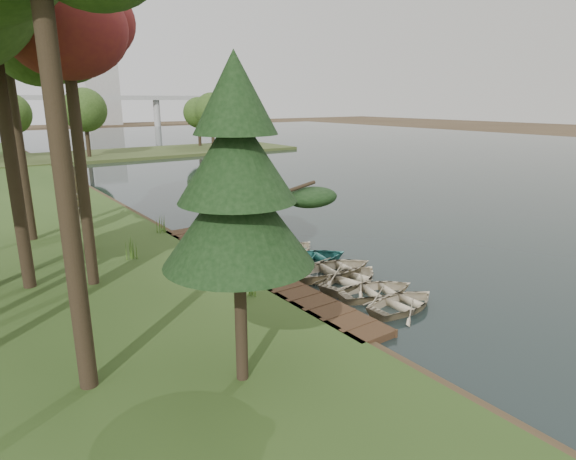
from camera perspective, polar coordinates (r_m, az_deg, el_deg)
ground at (r=22.53m, az=-1.11°, el=-4.37°), size 300.00×300.00×0.00m
water at (r=56.81m, az=12.64°, el=7.24°), size 130.00×200.00×0.05m
boardwalk at (r=21.66m, az=-4.61°, el=-4.81°), size 1.60×16.00×0.30m
peninsula at (r=70.79m, az=-19.19°, el=8.44°), size 50.00×14.00×0.45m
far_trees at (r=69.54m, az=-22.33°, el=13.19°), size 45.60×5.60×8.80m
bridge at (r=139.64m, az=-26.34°, el=13.50°), size 95.90×4.00×8.60m
building_a at (r=163.02m, az=-21.38°, el=14.72°), size 10.00×8.00×18.00m
rowboat_0 at (r=18.41m, az=13.57°, el=-8.20°), size 3.15×2.29×0.64m
rowboat_1 at (r=19.29m, az=10.47°, el=-6.86°), size 3.68×2.99×0.67m
rowboat_2 at (r=20.32m, az=7.54°, el=-5.51°), size 3.91×3.21×0.71m
rowboat_3 at (r=21.25m, az=5.56°, el=-4.41°), size 4.08×3.15×0.78m
rowboat_4 at (r=22.53m, az=2.61°, el=-3.19°), size 4.23×3.38×0.78m
rowboat_5 at (r=23.53m, az=0.18°, el=-2.40°), size 4.28×3.60×0.76m
rowboat_6 at (r=24.47m, az=-2.05°, el=-1.88°), size 3.58×3.11×0.62m
rowboat_7 at (r=25.78m, az=-3.36°, el=-0.96°), size 3.27×2.40×0.66m
stored_rowboat at (r=29.53m, az=-23.62°, el=0.46°), size 4.35×3.74×0.76m
tree_2 at (r=20.15m, az=-24.81°, el=20.01°), size 4.03×4.03×11.26m
tree_4 at (r=24.84m, az=-24.52°, el=17.77°), size 3.99×3.99×10.74m
tree_6 at (r=28.55m, az=-30.80°, el=20.18°), size 5.24×5.24×13.04m
pine_tree at (r=11.69m, az=-6.05°, el=5.52°), size 3.80×3.80×8.36m
reeds_0 at (r=18.51m, az=-3.92°, el=-6.42°), size 0.60×0.60×0.88m
reeds_1 at (r=20.11m, az=-5.49°, el=-4.68°), size 0.60×0.60×0.86m
reeds_2 at (r=23.72m, az=-18.19°, el=-2.15°), size 0.60×0.60×0.96m
reeds_3 at (r=28.06m, az=-14.94°, el=0.78°), size 0.60×0.60×1.01m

